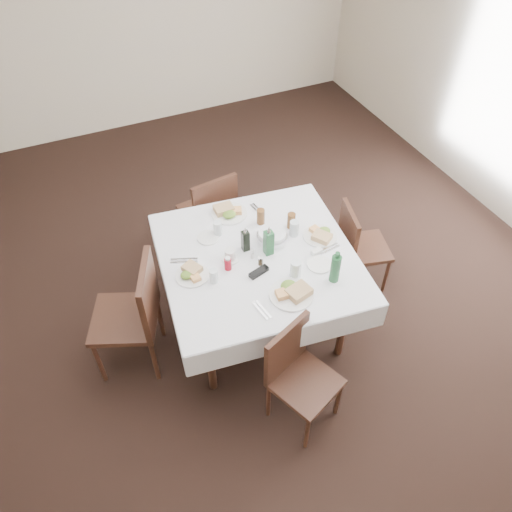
# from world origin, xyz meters

# --- Properties ---
(ground_plane) EXTENTS (7.00, 7.00, 0.00)m
(ground_plane) POSITION_xyz_m (0.00, 0.00, 0.00)
(ground_plane) COLOR black
(room_shell) EXTENTS (6.04, 7.04, 2.80)m
(room_shell) POSITION_xyz_m (0.00, 0.00, 1.71)
(room_shell) COLOR beige
(room_shell) RESTS_ON ground
(dining_table) EXTENTS (1.59, 1.59, 0.76)m
(dining_table) POSITION_xyz_m (0.16, -0.07, 0.69)
(dining_table) COLOR black
(dining_table) RESTS_ON ground
(chair_north) EXTENTS (0.48, 0.48, 0.90)m
(chair_north) POSITION_xyz_m (0.11, 0.85, 0.51)
(chair_north) COLOR black
(chair_north) RESTS_ON ground
(chair_south) EXTENTS (0.53, 0.53, 0.85)m
(chair_south) POSITION_xyz_m (0.06, -0.92, 0.49)
(chair_south) COLOR black
(chair_south) RESTS_ON ground
(chair_east) EXTENTS (0.47, 0.47, 0.82)m
(chair_east) POSITION_xyz_m (1.11, -0.02, 0.47)
(chair_east) COLOR black
(chair_east) RESTS_ON ground
(chair_west) EXTENTS (0.61, 0.61, 1.00)m
(chair_west) POSITION_xyz_m (-0.80, -0.05, 0.57)
(chair_west) COLOR black
(chair_west) RESTS_ON ground
(meal_north) EXTENTS (0.29, 0.29, 0.06)m
(meal_north) POSITION_xyz_m (0.13, 0.46, 0.79)
(meal_north) COLOR white
(meal_north) RESTS_ON dining_table
(meal_south) EXTENTS (0.31, 0.31, 0.07)m
(meal_south) POSITION_xyz_m (0.22, -0.52, 0.79)
(meal_south) COLOR white
(meal_south) RESTS_ON dining_table
(meal_east) EXTENTS (0.26, 0.26, 0.06)m
(meal_east) POSITION_xyz_m (0.69, -0.09, 0.78)
(meal_east) COLOR white
(meal_east) RESTS_ON dining_table
(meal_west) EXTENTS (0.25, 0.25, 0.05)m
(meal_west) POSITION_xyz_m (-0.36, -0.06, 0.78)
(meal_west) COLOR white
(meal_west) RESTS_ON dining_table
(side_plate_a) EXTENTS (0.17, 0.17, 0.01)m
(side_plate_a) POSITION_xyz_m (-0.12, 0.26, 0.77)
(side_plate_a) COLOR white
(side_plate_a) RESTS_ON dining_table
(side_plate_b) EXTENTS (0.18, 0.18, 0.01)m
(side_plate_b) POSITION_xyz_m (0.53, -0.35, 0.77)
(side_plate_b) COLOR white
(side_plate_b) RESTS_ON dining_table
(water_n) EXTENTS (0.07, 0.07, 0.12)m
(water_n) POSITION_xyz_m (-0.03, 0.27, 0.82)
(water_n) COLOR silver
(water_n) RESTS_ON dining_table
(water_s) EXTENTS (0.08, 0.08, 0.14)m
(water_s) POSITION_xyz_m (0.31, -0.37, 0.83)
(water_s) COLOR silver
(water_s) RESTS_ON dining_table
(water_e) EXTENTS (0.07, 0.07, 0.13)m
(water_e) POSITION_xyz_m (0.51, 0.02, 0.83)
(water_e) COLOR silver
(water_e) RESTS_ON dining_table
(water_w) EXTENTS (0.06, 0.06, 0.11)m
(water_w) POSITION_xyz_m (-0.23, -0.18, 0.82)
(water_w) COLOR silver
(water_w) RESTS_ON dining_table
(iced_tea_a) EXTENTS (0.06, 0.06, 0.13)m
(iced_tea_a) POSITION_xyz_m (0.33, 0.25, 0.83)
(iced_tea_a) COLOR brown
(iced_tea_a) RESTS_ON dining_table
(iced_tea_b) EXTENTS (0.06, 0.06, 0.13)m
(iced_tea_b) POSITION_xyz_m (0.53, 0.11, 0.83)
(iced_tea_b) COLOR brown
(iced_tea_b) RESTS_ON dining_table
(bread_basket) EXTENTS (0.24, 0.24, 0.08)m
(bread_basket) POSITION_xyz_m (0.33, 0.04, 0.80)
(bread_basket) COLOR silver
(bread_basket) RESTS_ON dining_table
(oil_cruet_dark) EXTENTS (0.05, 0.05, 0.22)m
(oil_cruet_dark) POSITION_xyz_m (0.10, 0.03, 0.86)
(oil_cruet_dark) COLOR black
(oil_cruet_dark) RESTS_ON dining_table
(oil_cruet_green) EXTENTS (0.06, 0.06, 0.26)m
(oil_cruet_green) POSITION_xyz_m (0.24, -0.08, 0.88)
(oil_cruet_green) COLOR #225F32
(oil_cruet_green) RESTS_ON dining_table
(ketchup_bottle) EXTENTS (0.05, 0.05, 0.11)m
(ketchup_bottle) POSITION_xyz_m (-0.10, -0.11, 0.82)
(ketchup_bottle) COLOR #9E0718
(ketchup_bottle) RESTS_ON dining_table
(salt_shaker) EXTENTS (0.03, 0.03, 0.07)m
(salt_shaker) POSITION_xyz_m (0.11, -0.08, 0.80)
(salt_shaker) COLOR white
(salt_shaker) RESTS_ON dining_table
(pepper_shaker) EXTENTS (0.03, 0.03, 0.07)m
(pepper_shaker) POSITION_xyz_m (0.14, -0.16, 0.80)
(pepper_shaker) COLOR #392B19
(pepper_shaker) RESTS_ON dining_table
(coffee_mug) EXTENTS (0.13, 0.13, 0.10)m
(coffee_mug) POSITION_xyz_m (-0.04, -0.02, 0.81)
(coffee_mug) COLOR white
(coffee_mug) RESTS_ON dining_table
(sunglasses) EXTENTS (0.16, 0.09, 0.03)m
(sunglasses) POSITION_xyz_m (0.09, -0.24, 0.78)
(sunglasses) COLOR black
(sunglasses) RESTS_ON dining_table
(green_bottle) EXTENTS (0.07, 0.07, 0.27)m
(green_bottle) POSITION_xyz_m (0.55, -0.51, 0.88)
(green_bottle) COLOR #225F32
(green_bottle) RESTS_ON dining_table
(sugar_caddy) EXTENTS (0.09, 0.06, 0.04)m
(sugar_caddy) POSITION_xyz_m (0.57, -0.23, 0.78)
(sugar_caddy) COLOR white
(sugar_caddy) RESTS_ON dining_table
(cutlery_n) EXTENTS (0.07, 0.18, 0.01)m
(cutlery_n) POSITION_xyz_m (0.37, 0.41, 0.77)
(cutlery_n) COLOR silver
(cutlery_n) RESTS_ON dining_table
(cutlery_s) EXTENTS (0.07, 0.18, 0.01)m
(cutlery_s) POSITION_xyz_m (-0.03, -0.56, 0.77)
(cutlery_s) COLOR silver
(cutlery_s) RESTS_ON dining_table
(cutlery_e) EXTENTS (0.19, 0.07, 0.01)m
(cutlery_e) POSITION_xyz_m (0.68, -0.23, 0.77)
(cutlery_e) COLOR silver
(cutlery_e) RESTS_ON dining_table
(cutlery_w) EXTENTS (0.20, 0.12, 0.01)m
(cutlery_w) POSITION_xyz_m (-0.36, 0.10, 0.77)
(cutlery_w) COLOR silver
(cutlery_w) RESTS_ON dining_table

